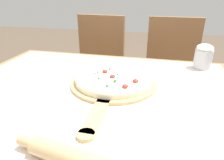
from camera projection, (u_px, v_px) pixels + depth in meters
dining_table at (93, 119)px, 0.79m from camera, size 1.18×1.00×0.72m
towel_cloth at (92, 96)px, 0.74m from camera, size 1.10×0.92×0.00m
pizza_peel at (112, 84)px, 0.81m from camera, size 0.35×0.54×0.01m
pizza at (114, 78)px, 0.82m from camera, size 0.31×0.31×0.03m
chair_left at (98, 65)px, 1.60m from camera, size 0.43×0.43×0.91m
chair_right at (170, 71)px, 1.49m from camera, size 0.41×0.41×0.91m
flour_cup at (203, 56)px, 0.97m from camera, size 0.08×0.08×0.12m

